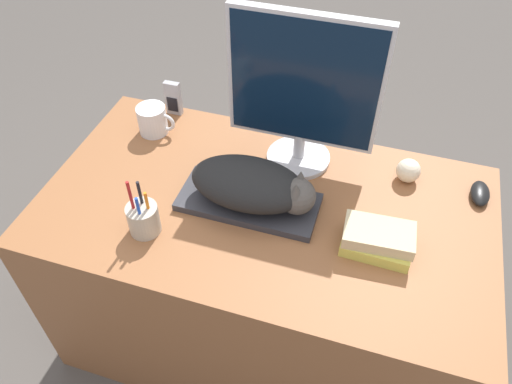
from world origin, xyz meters
TOP-DOWN VIEW (x-y plane):
  - desk at (0.00, 0.38)m, footprint 1.36×0.76m
  - keyboard at (-0.05, 0.36)m, footprint 0.42×0.18m
  - cat at (-0.03, 0.36)m, footprint 0.37×0.19m
  - monitor at (0.05, 0.61)m, footprint 0.46×0.21m
  - computer_mouse at (0.61, 0.61)m, footprint 0.06×0.11m
  - coffee_mug at (-0.47, 0.60)m, footprint 0.13×0.10m
  - pen_cup at (-0.30, 0.18)m, footprint 0.09×0.09m
  - baseball at (0.39, 0.62)m, footprint 0.08×0.08m
  - phone at (-0.45, 0.72)m, footprint 0.06×0.02m
  - book_stack at (0.34, 0.31)m, footprint 0.20×0.13m

SIDE VIEW (x-z plane):
  - desk at x=0.00m, z-range 0.00..0.72m
  - keyboard at x=-0.05m, z-range 0.72..0.75m
  - computer_mouse at x=0.61m, z-range 0.72..0.76m
  - book_stack at x=0.34m, z-range 0.72..0.80m
  - baseball at x=0.39m, z-range 0.72..0.80m
  - pen_cup at x=-0.30m, z-range 0.68..0.87m
  - coffee_mug at x=-0.47m, z-range 0.72..0.82m
  - phone at x=-0.45m, z-range 0.72..0.85m
  - cat at x=-0.03m, z-range 0.75..0.88m
  - monitor at x=0.05m, z-range 0.74..1.25m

